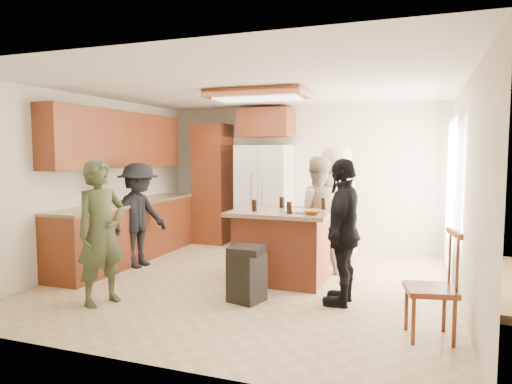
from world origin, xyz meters
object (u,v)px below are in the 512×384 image
(person_counter, at_px, (139,215))
(kitchen_island, at_px, (282,245))
(person_behind_right, at_px, (337,204))
(trash_bin, at_px, (247,273))
(person_front_left, at_px, (101,233))
(refrigerator, at_px, (265,197))
(spindle_chair, at_px, (433,289))
(person_side_right, at_px, (343,232))
(person_behind_left, at_px, (316,215))

(person_counter, bearing_deg, kitchen_island, -77.42)
(person_behind_right, relative_size, trash_bin, 2.87)
(person_front_left, xyz_separation_m, refrigerator, (0.72, 3.51, 0.10))
(kitchen_island, bearing_deg, refrigerator, 114.76)
(kitchen_island, relative_size, spindle_chair, 1.29)
(trash_bin, distance_m, spindle_chair, 1.99)
(person_side_right, bearing_deg, person_behind_left, -152.44)
(person_counter, height_order, spindle_chair, person_counter)
(person_behind_left, bearing_deg, person_behind_right, -120.98)
(person_behind_right, distance_m, spindle_chair, 2.96)
(person_behind_left, distance_m, trash_bin, 1.66)
(person_behind_left, relative_size, person_behind_right, 0.90)
(person_front_left, distance_m, person_counter, 1.64)
(person_behind_left, distance_m, person_side_right, 1.36)
(person_behind_left, height_order, refrigerator, refrigerator)
(person_side_right, bearing_deg, refrigerator, -142.68)
(person_counter, relative_size, refrigerator, 0.85)
(person_front_left, distance_m, kitchen_island, 2.27)
(person_side_right, xyz_separation_m, kitchen_island, (-0.89, 0.65, -0.34))
(person_side_right, bearing_deg, person_behind_right, -165.33)
(refrigerator, height_order, spindle_chair, refrigerator)
(person_behind_right, xyz_separation_m, kitchen_island, (-0.49, -1.27, -0.43))
(person_behind_right, height_order, spindle_chair, person_behind_right)
(kitchen_island, bearing_deg, trash_bin, -98.33)
(person_side_right, relative_size, kitchen_island, 1.27)
(person_behind_left, bearing_deg, spindle_chair, 110.32)
(person_behind_right, xyz_separation_m, person_side_right, (0.40, -1.91, -0.09))
(spindle_chair, bearing_deg, person_counter, 161.50)
(person_side_right, relative_size, spindle_chair, 1.63)
(refrigerator, xyz_separation_m, spindle_chair, (2.71, -3.30, -0.45))
(person_behind_left, height_order, spindle_chair, person_behind_left)
(kitchen_island, bearing_deg, spindle_chair, -36.59)
(refrigerator, bearing_deg, kitchen_island, -65.24)
(person_front_left, xyz_separation_m, person_counter, (-0.57, 1.54, -0.03))
(person_behind_left, height_order, person_side_right, person_behind_left)
(person_front_left, height_order, spindle_chair, person_front_left)
(person_behind_right, distance_m, person_side_right, 1.96)
(person_behind_left, xyz_separation_m, spindle_chair, (1.48, -1.93, -0.36))
(person_front_left, relative_size, person_behind_left, 0.98)
(person_behind_right, height_order, person_side_right, person_behind_right)
(person_front_left, xyz_separation_m, person_behind_left, (1.95, 2.13, 0.01))
(refrigerator, distance_m, spindle_chair, 4.30)
(refrigerator, bearing_deg, person_side_right, -55.46)
(kitchen_island, bearing_deg, person_counter, -179.89)
(person_behind_left, distance_m, refrigerator, 1.85)
(person_behind_right, xyz_separation_m, refrigerator, (-1.39, 0.70, -0.00))
(person_counter, xyz_separation_m, trash_bin, (2.05, -0.93, -0.45))
(person_side_right, distance_m, refrigerator, 3.17)
(person_front_left, relative_size, kitchen_island, 1.25)
(person_behind_left, bearing_deg, person_side_right, 97.47)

